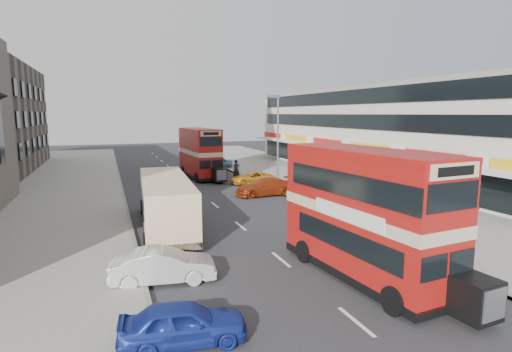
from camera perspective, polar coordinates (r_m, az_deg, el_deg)
name	(u,v)px	position (r m, az deg, el deg)	size (l,w,h in m)	color
ground	(300,276)	(17.42, 6.17, -13.56)	(160.00, 160.00, 0.00)	#28282B
road_surface	(198,191)	(35.79, -8.08, -2.01)	(12.00, 90.00, 0.01)	#28282B
pavement_right	(321,182)	(39.96, 9.00, -0.82)	(12.00, 90.00, 0.15)	gray
pavement_left	(42,200)	(35.37, -27.48, -2.93)	(12.00, 90.00, 0.15)	gray
kerb_left	(123,195)	(35.06, -17.88, -2.46)	(0.20, 90.00, 0.16)	gray
kerb_right	(264,186)	(37.48, 1.08, -1.34)	(0.20, 90.00, 0.16)	gray
commercial_row	(380,132)	(45.48, 16.74, 5.91)	(9.90, 46.20, 9.30)	beige
street_lamp	(277,135)	(35.27, 2.92, 5.73)	(1.00, 0.20, 8.12)	slate
bus_main	(366,214)	(16.87, 14.97, -5.09)	(3.36, 9.20, 5.03)	black
bus_second	(200,153)	(42.63, -7.77, 3.18)	(3.01, 8.93, 4.89)	black
coach	(166,201)	(24.21, -12.39, -3.41)	(3.24, 10.38, 2.71)	black
car_left_near	(183,323)	(12.69, -10.05, -19.42)	(1.47, 3.66, 1.25)	navy
car_left_front	(163,266)	(16.88, -12.73, -12.02)	(1.42, 4.07, 1.34)	silver
car_right_a	(265,187)	(33.24, 1.25, -1.53)	(1.97, 4.83, 1.40)	maroon
car_right_b	(252,178)	(38.69, -0.52, -0.27)	(1.91, 4.13, 1.15)	orange
car_right_c	(214,163)	(49.29, -5.79, 1.80)	(1.74, 4.32, 1.47)	#5791AE
pedestrian_near	(317,183)	(33.02, 8.40, -0.96)	(0.71, 0.48, 1.93)	gray
cyclist	(236,175)	(39.41, -2.72, 0.12)	(0.77, 1.93, 2.21)	gray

